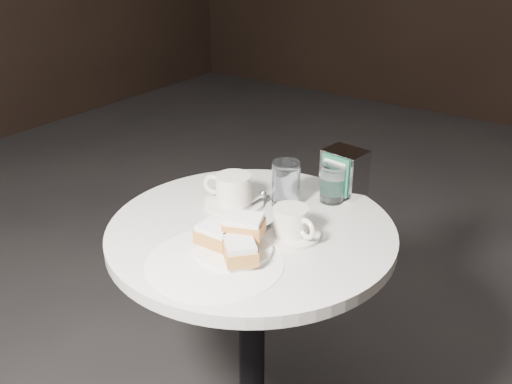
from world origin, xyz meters
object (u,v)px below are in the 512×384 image
at_px(water_glass_right, 332,184).
at_px(coffee_cup_left, 233,192).
at_px(beignet_plate, 234,241).
at_px(napkin_dispenser, 344,172).
at_px(water_glass_left, 286,184).
at_px(cafe_table, 252,294).
at_px(coffee_cup_right, 291,224).

bearing_deg(water_glass_right, coffee_cup_left, -140.43).
bearing_deg(beignet_plate, napkin_dispenser, 82.28).
bearing_deg(water_glass_left, cafe_table, -91.26).
bearing_deg(napkin_dispenser, water_glass_right, -85.54).
relative_size(coffee_cup_left, water_glass_right, 1.83).
relative_size(beignet_plate, water_glass_right, 2.12).
bearing_deg(cafe_table, coffee_cup_right, 8.69).
height_order(coffee_cup_left, water_glass_right, water_glass_right).
xyz_separation_m(coffee_cup_left, napkin_dispenser, (0.20, 0.22, 0.03)).
xyz_separation_m(cafe_table, coffee_cup_left, (-0.11, 0.07, 0.23)).
distance_m(coffee_cup_left, water_glass_right, 0.26).
distance_m(coffee_cup_left, coffee_cup_right, 0.22).
bearing_deg(coffee_cup_right, cafe_table, -155.54).
xyz_separation_m(beignet_plate, water_glass_right, (0.05, 0.36, 0.02)).
distance_m(coffee_cup_right, water_glass_right, 0.22).
bearing_deg(beignet_plate, coffee_cup_right, 64.45).
height_order(coffee_cup_left, water_glass_left, water_glass_left).
xyz_separation_m(beignet_plate, coffee_cup_right, (0.06, 0.14, 0.00)).
height_order(beignet_plate, napkin_dispenser, napkin_dispenser).
distance_m(water_glass_left, water_glass_right, 0.12).
relative_size(beignet_plate, coffee_cup_right, 1.23).
bearing_deg(napkin_dispenser, water_glass_left, -114.49).
relative_size(cafe_table, beignet_plate, 3.45).
bearing_deg(water_glass_right, water_glass_left, -135.29).
distance_m(water_glass_right, napkin_dispenser, 0.06).
bearing_deg(water_glass_left, beignet_plate, -82.60).
xyz_separation_m(coffee_cup_left, water_glass_left, (0.11, 0.08, 0.02)).
bearing_deg(beignet_plate, water_glass_left, 97.40).
height_order(beignet_plate, water_glass_right, water_glass_right).
height_order(cafe_table, beignet_plate, beignet_plate).
bearing_deg(water_glass_left, water_glass_right, 44.71).
height_order(water_glass_left, water_glass_right, water_glass_left).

